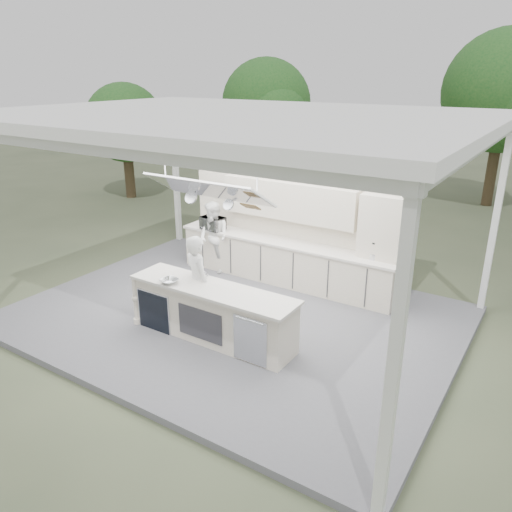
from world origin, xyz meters
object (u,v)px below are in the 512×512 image
Objects in this scene: back_counter at (284,261)px; sous_chef at (214,238)px; head_chef at (198,282)px; demo_island at (212,313)px.

back_counter is 1.72m from sous_chef.
back_counter is at bearing 28.57° from sous_chef.
head_chef reaches higher than back_counter.
sous_chef is at bearing -168.00° from back_counter.
head_chef is (-0.46, 0.21, 0.39)m from demo_island.
sous_chef is at bearing 126.54° from demo_island.
demo_island and back_counter have the same top height.
head_chef is (-0.28, -2.60, 0.39)m from back_counter.
head_chef is 1.06× the size of sous_chef.
head_chef is at bearing -42.13° from sous_chef.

